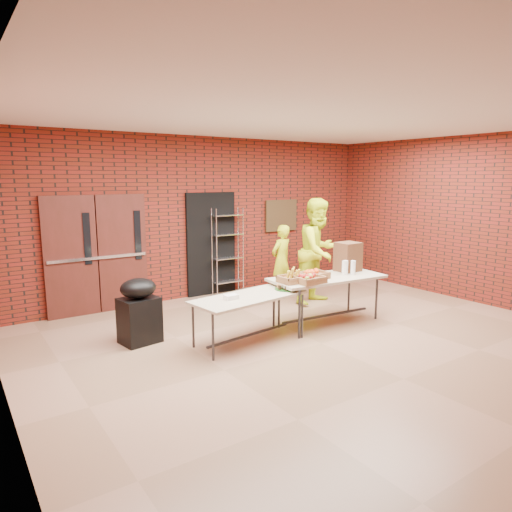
{
  "coord_description": "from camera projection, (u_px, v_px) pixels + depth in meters",
  "views": [
    {
      "loc": [
        -4.39,
        -4.68,
        2.39
      ],
      "look_at": [
        -0.2,
        1.4,
        1.12
      ],
      "focal_mm": 32.0,
      "sensor_mm": 36.0,
      "label": 1
    }
  ],
  "objects": [
    {
      "name": "table_right",
      "position": [
        327.0,
        281.0,
        7.48
      ],
      "size": [
        1.99,
        0.98,
        0.79
      ],
      "rotation": [
        0.0,
        0.0,
        -0.1
      ],
      "color": "tan",
      "rests_on": "room"
    },
    {
      "name": "cup_stack_back",
      "position": [
        344.0,
        267.0,
        7.66
      ],
      "size": [
        0.07,
        0.07,
        0.22
      ],
      "primitive_type": "cylinder",
      "color": "white",
      "rests_on": "table_right"
    },
    {
      "name": "room",
      "position": [
        324.0,
        235.0,
        6.39
      ],
      "size": [
        8.08,
        7.08,
        3.28
      ],
      "color": "#8E6B4C",
      "rests_on": "ground"
    },
    {
      "name": "dark_doorway",
      "position": [
        211.0,
        244.0,
        9.34
      ],
      "size": [
        1.1,
        0.06,
        2.1
      ],
      "primitive_type": "cube",
      "color": "black",
      "rests_on": "room"
    },
    {
      "name": "napkin_box",
      "position": [
        231.0,
        297.0,
        6.39
      ],
      "size": [
        0.19,
        0.13,
        0.06
      ],
      "primitive_type": "cube",
      "color": "white",
      "rests_on": "table_left"
    },
    {
      "name": "cup_stack_mid",
      "position": [
        353.0,
        268.0,
        7.6
      ],
      "size": [
        0.08,
        0.08,
        0.24
      ],
      "primitive_type": "cylinder",
      "color": "white",
      "rests_on": "table_right"
    },
    {
      "name": "coffee_dispenser",
      "position": [
        348.0,
        257.0,
        7.89
      ],
      "size": [
        0.38,
        0.34,
        0.5
      ],
      "primitive_type": "cube",
      "color": "brown",
      "rests_on": "table_right"
    },
    {
      "name": "double_doors",
      "position": [
        98.0,
        254.0,
        8.04
      ],
      "size": [
        1.78,
        0.12,
        2.1
      ],
      "color": "#4A1A15",
      "rests_on": "room"
    },
    {
      "name": "volunteer_woman",
      "position": [
        281.0,
        260.0,
        9.3
      ],
      "size": [
        0.6,
        0.47,
        1.45
      ],
      "primitive_type": "imported",
      "rotation": [
        0.0,
        0.0,
        3.39
      ],
      "color": "#E0F51B",
      "rests_on": "room"
    },
    {
      "name": "basket_bananas",
      "position": [
        293.0,
        279.0,
        7.07
      ],
      "size": [
        0.42,
        0.33,
        0.13
      ],
      "color": "#95613C",
      "rests_on": "table_right"
    },
    {
      "name": "covered_grill",
      "position": [
        139.0,
        311.0,
        6.63
      ],
      "size": [
        0.59,
        0.52,
        0.96
      ],
      "rotation": [
        0.0,
        0.0,
        0.15
      ],
      "color": "black",
      "rests_on": "room"
    },
    {
      "name": "volunteer_man",
      "position": [
        318.0,
        251.0,
        8.71
      ],
      "size": [
        1.13,
        0.97,
        2.01
      ],
      "primitive_type": "imported",
      "rotation": [
        0.0,
        0.0,
        0.24
      ],
      "color": "#E0F51B",
      "rests_on": "room"
    },
    {
      "name": "bronze_plaque",
      "position": [
        281.0,
        215.0,
        10.26
      ],
      "size": [
        0.85,
        0.04,
        0.7
      ],
      "primitive_type": "cube",
      "color": "#44361B",
      "rests_on": "room"
    },
    {
      "name": "table_left",
      "position": [
        249.0,
        300.0,
        6.59
      ],
      "size": [
        1.8,
        0.93,
        0.71
      ],
      "rotation": [
        0.0,
        0.0,
        0.13
      ],
      "color": "tan",
      "rests_on": "room"
    },
    {
      "name": "cup_stack_front",
      "position": [
        345.0,
        268.0,
        7.6
      ],
      "size": [
        0.08,
        0.08,
        0.24
      ],
      "primitive_type": "cylinder",
      "color": "white",
      "rests_on": "table_right"
    },
    {
      "name": "wire_rack",
      "position": [
        228.0,
        251.0,
        9.43
      ],
      "size": [
        0.66,
        0.24,
        1.78
      ],
      "primitive_type": null,
      "rotation": [
        0.0,
        0.0,
        -0.03
      ],
      "color": "silver",
      "rests_on": "room"
    },
    {
      "name": "basket_apples",
      "position": [
        310.0,
        279.0,
        7.02
      ],
      "size": [
        0.43,
        0.34,
        0.13
      ],
      "color": "#95613C",
      "rests_on": "table_right"
    },
    {
      "name": "muffin_tray",
      "position": [
        286.0,
        287.0,
        6.96
      ],
      "size": [
        0.36,
        0.36,
        0.09
      ],
      "color": "#154913",
      "rests_on": "table_left"
    },
    {
      "name": "basket_oranges",
      "position": [
        314.0,
        275.0,
        7.33
      ],
      "size": [
        0.43,
        0.33,
        0.13
      ],
      "color": "#95613C",
      "rests_on": "table_right"
    }
  ]
}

